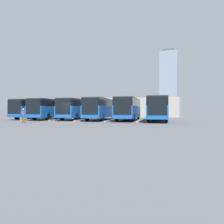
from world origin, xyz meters
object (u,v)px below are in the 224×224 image
object	(u,v)px
bus_3	(78,108)
bus_5	(35,108)
bus_0	(157,108)
bus_1	(129,108)
bus_4	(52,108)
bus_2	(101,108)
pedestrian	(23,115)

from	to	relation	value
bus_3	bus_5	distance (m)	8.49
bus_0	bus_1	size ratio (longest dim) A/B	1.00
bus_1	bus_4	xyz separation A→B (m)	(12.74, 0.53, 0.00)
bus_1	bus_2	size ratio (longest dim) A/B	1.00
pedestrian	bus_2	bearing A→B (deg)	74.86
bus_4	bus_5	distance (m)	4.36
bus_1	bus_5	world-z (taller)	same
bus_4	bus_5	world-z (taller)	same
bus_3	bus_4	xyz separation A→B (m)	(4.25, 0.81, 0.00)
pedestrian	bus_0	bearing A→B (deg)	47.97
bus_4	bus_5	bearing A→B (deg)	-21.09
bus_0	bus_1	distance (m)	4.28
bus_2	bus_4	size ratio (longest dim) A/B	1.00
bus_1	bus_4	world-z (taller)	same
bus_1	bus_3	size ratio (longest dim) A/B	1.00
pedestrian	bus_1	bearing A→B (deg)	59.88
bus_3	pedestrian	size ratio (longest dim) A/B	6.78
bus_0	bus_5	world-z (taller)	same
bus_5	pedestrian	bearing A→B (deg)	115.91
bus_4	bus_5	size ratio (longest dim) A/B	1.00
bus_1	bus_2	world-z (taller)	same
bus_5	bus_2	bearing A→B (deg)	169.36
bus_1	bus_4	bearing A→B (deg)	-5.35
bus_3	bus_0	bearing A→B (deg)	168.47
bus_4	pedestrian	xyz separation A→B (m)	(-3.13, 10.07, -0.87)
bus_1	bus_3	xyz separation A→B (m)	(8.49, -0.27, 0.00)
bus_2	bus_5	distance (m)	12.75
bus_5	pedestrian	distance (m)	13.34
bus_1	bus_4	distance (m)	12.75
bus_3	bus_4	distance (m)	4.32
bus_5	pedestrian	size ratio (longest dim) A/B	6.78
bus_4	pedestrian	bearing A→B (deg)	99.53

